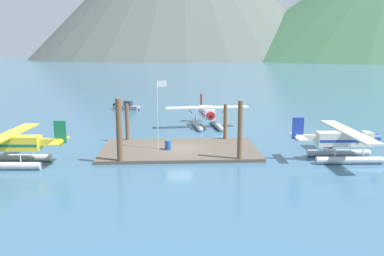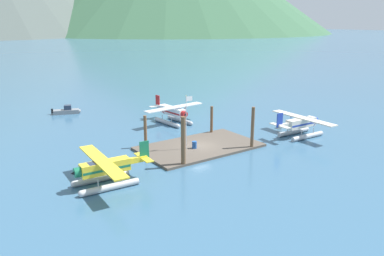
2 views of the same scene
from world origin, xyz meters
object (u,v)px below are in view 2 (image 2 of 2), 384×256
(seaplane_yellow_port_aft, at_px, (105,170))
(mooring_buoy, at_px, (280,126))
(flagpole, at_px, (187,116))
(boat_grey_open_north, at_px, (67,111))
(seaplane_cream_stbd_aft, at_px, (301,125))
(fuel_drum, at_px, (194,145))
(seaplane_white_bow_right, at_px, (173,113))

(seaplane_yellow_port_aft, bearing_deg, mooring_buoy, 8.99)
(flagpole, bearing_deg, boat_grey_open_north, 102.03)
(seaplane_cream_stbd_aft, bearing_deg, fuel_drum, 167.43)
(seaplane_yellow_port_aft, bearing_deg, seaplane_white_bow_right, 42.00)
(flagpole, distance_m, seaplane_yellow_port_aft, 13.22)
(seaplane_yellow_port_aft, height_order, seaplane_cream_stbd_aft, same)
(mooring_buoy, relative_size, seaplane_white_bow_right, 0.08)
(seaplane_yellow_port_aft, bearing_deg, flagpole, 18.03)
(boat_grey_open_north, bearing_deg, seaplane_yellow_port_aft, -101.07)
(flagpole, distance_m, mooring_buoy, 17.65)
(seaplane_cream_stbd_aft, bearing_deg, mooring_buoy, 80.64)
(mooring_buoy, bearing_deg, fuel_drum, -176.36)
(flagpole, relative_size, boat_grey_open_north, 1.43)
(mooring_buoy, relative_size, seaplane_yellow_port_aft, 0.08)
(fuel_drum, xyz_separation_m, seaplane_cream_stbd_aft, (15.59, -3.48, 0.84))
(fuel_drum, bearing_deg, seaplane_white_bow_right, 68.90)
(seaplane_yellow_port_aft, relative_size, seaplane_cream_stbd_aft, 1.00)
(fuel_drum, bearing_deg, mooring_buoy, 3.64)
(seaplane_yellow_port_aft, xyz_separation_m, seaplane_cream_stbd_aft, (28.71, 0.14, 0.00))
(flagpole, relative_size, seaplane_yellow_port_aft, 0.64)
(fuel_drum, xyz_separation_m, mooring_buoy, (16.33, 1.04, -0.33))
(mooring_buoy, distance_m, seaplane_white_bow_right, 16.31)
(mooring_buoy, height_order, seaplane_yellow_port_aft, seaplane_yellow_port_aft)
(mooring_buoy, height_order, seaplane_cream_stbd_aft, seaplane_cream_stbd_aft)
(seaplane_yellow_port_aft, distance_m, seaplane_white_bow_right, 24.16)
(boat_grey_open_north, bearing_deg, mooring_buoy, -49.84)
(seaplane_yellow_port_aft, xyz_separation_m, seaplane_white_bow_right, (17.96, 16.17, 0.00))
(mooring_buoy, relative_size, boat_grey_open_north, 0.18)
(seaplane_white_bow_right, bearing_deg, mooring_buoy, -45.04)
(seaplane_cream_stbd_aft, height_order, seaplane_white_bow_right, same)
(boat_grey_open_north, bearing_deg, seaplane_cream_stbd_aft, -54.96)
(flagpole, distance_m, fuel_drum, 3.79)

